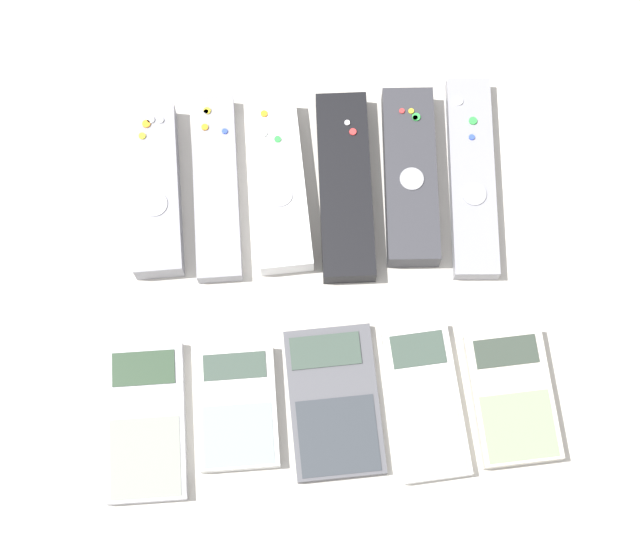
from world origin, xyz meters
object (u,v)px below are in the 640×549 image
object	(u,v)px
remote_2	(278,185)
calculator_4	(512,397)
calculator_1	(237,408)
calculator_0	(146,422)
remote_5	(472,177)
remote_0	(156,190)
calculator_2	(334,402)
remote_4	(410,176)
remote_1	(216,187)
remote_3	(345,186)
calculator_3	(426,402)

from	to	relation	value
remote_2	calculator_4	distance (m)	0.32
remote_2	calculator_1	bearing A→B (deg)	-105.43
remote_2	calculator_0	xyz separation A→B (m)	(-0.14, -0.24, -0.01)
remote_2	remote_5	world-z (taller)	remote_2
remote_0	calculator_2	world-z (taller)	remote_0
remote_4	remote_5	size ratio (longest dim) A/B	0.87
remote_5	calculator_4	bearing A→B (deg)	-82.91
calculator_2	remote_0	bearing A→B (deg)	124.09
remote_1	calculator_4	xyz separation A→B (m)	(0.28, -0.24, -0.00)
remote_1	remote_3	bearing A→B (deg)	-3.60
remote_3	calculator_1	xyz separation A→B (m)	(-0.12, -0.22, -0.00)
calculator_4	remote_4	bearing A→B (deg)	105.36
remote_5	remote_4	bearing A→B (deg)	-179.35
remote_3	calculator_0	xyz separation A→B (m)	(-0.21, -0.23, -0.00)
calculator_1	calculator_4	world-z (taller)	calculator_4
remote_4	calculator_1	bearing A→B (deg)	-126.68
remote_1	remote_3	world-z (taller)	remote_3
remote_3	calculator_1	size ratio (longest dim) A/B	1.71
remote_0	remote_2	size ratio (longest dim) A/B	0.99
calculator_0	calculator_4	xyz separation A→B (m)	(0.36, -0.00, 0.00)
calculator_1	calculator_3	xyz separation A→B (m)	(0.19, -0.01, -0.00)
remote_0	remote_5	xyz separation A→B (m)	(0.33, -0.01, -0.00)
remote_0	calculator_2	xyz separation A→B (m)	(0.17, -0.23, -0.01)
calculator_0	remote_4	bearing A→B (deg)	40.24
calculator_1	calculator_4	xyz separation A→B (m)	(0.27, -0.01, 0.00)
remote_1	calculator_2	xyz separation A→B (m)	(0.11, -0.23, -0.00)
calculator_3	calculator_2	bearing A→B (deg)	171.99
remote_1	calculator_1	size ratio (longest dim) A/B	1.68
remote_5	calculator_3	size ratio (longest dim) A/B	1.42
remote_2	calculator_2	world-z (taller)	remote_2
remote_1	remote_5	size ratio (longest dim) A/B	0.91
calculator_4	remote_1	bearing A→B (deg)	136.49
remote_3	remote_5	world-z (taller)	remote_3
remote_4	calculator_0	xyz separation A→B (m)	(-0.28, -0.24, -0.01)
calculator_2	calculator_4	bearing A→B (deg)	-4.61
calculator_2	remote_2	bearing A→B (deg)	98.33
remote_0	remote_2	distance (m)	0.13
remote_0	remote_1	xyz separation A→B (m)	(0.06, 0.00, -0.00)
calculator_1	calculator_2	xyz separation A→B (m)	(0.10, 0.00, -0.00)
remote_0	remote_3	xyz separation A→B (m)	(0.20, -0.01, -0.00)
remote_1	calculator_1	distance (m)	0.23
remote_3	remote_5	distance (m)	0.13
calculator_3	remote_0	bearing A→B (deg)	133.41
remote_1	calculator_4	world-z (taller)	remote_1
calculator_2	calculator_4	size ratio (longest dim) A/B	1.13
remote_1	remote_3	distance (m)	0.13
calculator_1	remote_3	bearing A→B (deg)	60.98
remote_0	calculator_2	size ratio (longest dim) A/B	1.21
remote_5	calculator_1	world-z (taller)	remote_5
remote_4	calculator_3	bearing A→B (deg)	-88.49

